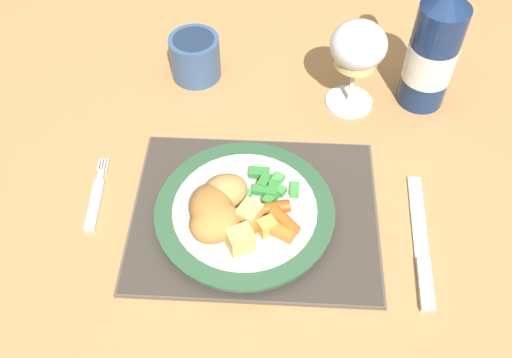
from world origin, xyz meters
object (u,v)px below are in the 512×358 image
object	(u,v)px
dinner_plate	(245,213)
bottle	(434,48)
fork	(96,199)
wine_glass	(358,49)
drinking_cup	(195,56)
table_knife	(422,251)
dining_table	(229,150)

from	to	relation	value
dinner_plate	bottle	size ratio (longest dim) A/B	0.91
fork	wine_glass	size ratio (longest dim) A/B	0.84
dinner_plate	drinking_cup	world-z (taller)	drinking_cup
table_knife	drinking_cup	xyz separation A→B (m)	(-0.32, 0.32, 0.03)
dinner_plate	wine_glass	xyz separation A→B (m)	(0.15, 0.23, 0.09)
table_knife	wine_glass	size ratio (longest dim) A/B	1.40
dinner_plate	wine_glass	distance (m)	0.29
dinner_plate	table_knife	xyz separation A→B (m)	(0.23, -0.04, -0.01)
fork	wine_glass	xyz separation A→B (m)	(0.35, 0.21, 0.10)
bottle	drinking_cup	size ratio (longest dim) A/B	3.24
bottle	dinner_plate	bearing A→B (deg)	-136.52
dining_table	wine_glass	xyz separation A→B (m)	(0.19, 0.03, 0.19)
dining_table	table_knife	world-z (taller)	table_knife
table_knife	drinking_cup	distance (m)	0.46
table_knife	drinking_cup	world-z (taller)	drinking_cup
fork	table_knife	bearing A→B (deg)	-7.99
dinner_plate	dining_table	bearing A→B (deg)	101.62
dinner_plate	wine_glass	bearing A→B (deg)	57.36
dining_table	table_knife	xyz separation A→B (m)	(0.27, -0.24, 0.09)
dining_table	drinking_cup	bearing A→B (deg)	122.69
bottle	drinking_cup	world-z (taller)	bottle
dining_table	wine_glass	world-z (taller)	wine_glass
drinking_cup	table_knife	bearing A→B (deg)	-44.99
fork	drinking_cup	world-z (taller)	drinking_cup
wine_glass	drinking_cup	size ratio (longest dim) A/B	1.83
bottle	table_knife	bearing A→B (deg)	-96.59
fork	table_knife	size ratio (longest dim) A/B	0.60
wine_glass	table_knife	bearing A→B (deg)	-73.81
dining_table	bottle	size ratio (longest dim) A/B	6.05
dinner_plate	table_knife	world-z (taller)	dinner_plate
table_knife	dinner_plate	bearing A→B (deg)	170.48
fork	bottle	distance (m)	0.52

